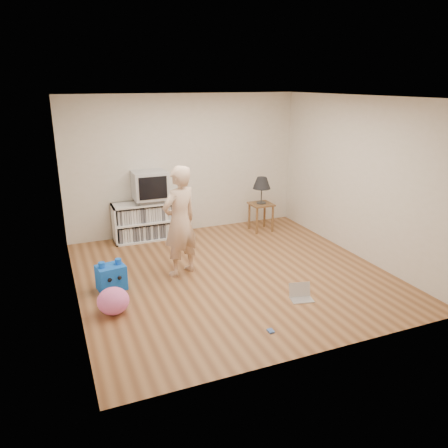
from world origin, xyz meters
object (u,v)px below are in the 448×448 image
Objects in this scene: table_lamp at (262,184)px; plush_blue at (111,277)px; dvd_deck at (150,200)px; plush_pink at (113,301)px; media_unit at (151,220)px; person at (180,222)px; side_table at (261,210)px; crt_tv at (150,185)px; laptop at (301,295)px.

table_lamp is 3.53m from plush_blue.
dvd_deck is at bearing 169.92° from table_lamp.
dvd_deck reaches higher than plush_pink.
table_lamp is 3.94m from plush_pink.
person is at bearing -88.75° from media_unit.
table_lamp reaches higher than side_table.
crt_tv reaches higher than laptop.
side_table is (2.08, -0.37, -0.32)m from dvd_deck.
crt_tv is 2.28m from plush_blue.
crt_tv is at bearing 50.87° from plush_blue.
table_lamp is (2.08, -0.37, 0.21)m from dvd_deck.
laptop is at bearing -67.56° from dvd_deck.
dvd_deck reaches higher than side_table.
side_table is (2.08, -0.37, -0.60)m from crt_tv.
crt_tv is 1.73m from person.
media_unit is 2.72× the size of table_lamp.
laptop is 2.47m from plush_pink.
media_unit is 2.12m from side_table.
media_unit is 2.81m from plush_pink.
laptop is at bearing -13.27° from plush_pink.
plush_blue is at bearing 83.30° from plush_pink.
plush_blue reaches higher than plush_pink.
table_lamp is at bearing -10.08° from dvd_deck.
plush_pink is at bearing -145.60° from side_table.
table_lamp reaches higher than media_unit.
table_lamp is (0.00, 0.00, 0.53)m from side_table.
crt_tv is 2.11m from table_lamp.
crt_tv is 2.20m from side_table.
media_unit is 2.14m from plush_blue.
person is (0.04, -1.74, 0.48)m from media_unit.
media_unit is at bearing 125.05° from laptop.
plush_blue is (-1.03, -1.86, -0.55)m from dvd_deck.
dvd_deck is 0.29m from crt_tv.
side_table is at bearing -9.99° from crt_tv.
side_table reaches higher than plush_pink.
plush_blue is (-3.11, -1.49, -0.23)m from side_table.
plush_blue is at bearing -118.99° from crt_tv.
crt_tv reaches higher than side_table.
plush_pink is at bearing -113.48° from dvd_deck.
laptop is (-0.79, -2.75, -0.89)m from table_lamp.
crt_tv is 1.09× the size of side_table.
laptop is (1.29, -3.12, -0.68)m from dvd_deck.
table_lamp is at bearing -170.59° from person.
media_unit is at bearing 66.64° from plush_pink.
laptop is at bearing -106.07° from table_lamp.
dvd_deck is 0.27× the size of person.
person is at bearing -146.41° from side_table.
dvd_deck is 2.84m from plush_pink.
media_unit is 3.11× the size of dvd_deck.
table_lamp is at bearing 15.45° from plush_blue.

